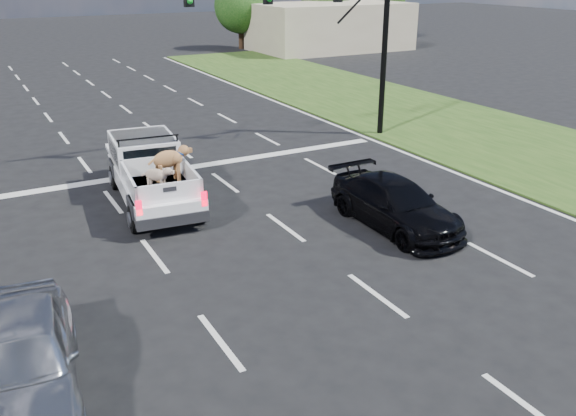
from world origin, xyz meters
name	(u,v)px	position (x,y,z in m)	size (l,w,h in m)	color
ground	(304,317)	(0.00, 0.00, 0.00)	(160.00, 160.00, 0.00)	black
road_markings	(188,207)	(0.00, 6.56, 0.01)	(17.75, 60.00, 0.01)	silver
grass_shoulder_right	(527,149)	(13.00, 6.00, 0.03)	(8.00, 60.00, 0.06)	#254515
traffic_signal	(333,14)	(7.20, 10.50, 4.73)	(9.11, 0.31, 7.00)	black
building_right	(330,27)	(22.00, 34.00, 1.80)	(12.00, 7.00, 3.60)	#BEB391
tree_far_d	(240,7)	(16.00, 38.00, 3.29)	(4.20, 4.20, 5.40)	#332114
tree_far_e	(325,4)	(24.00, 38.00, 3.29)	(4.20, 4.20, 5.40)	#332114
tree_far_f	(382,2)	(30.00, 38.00, 3.29)	(4.20, 4.20, 5.40)	#332114
pickup_truck	(151,172)	(-0.69, 7.51, 0.89)	(2.36, 5.26, 1.91)	black
silver_sedan	(22,359)	(-5.00, 0.05, 0.71)	(1.67, 4.16, 1.42)	#B1B4B9
black_coupe	(395,204)	(4.29, 2.73, 0.62)	(1.73, 4.25, 1.23)	black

